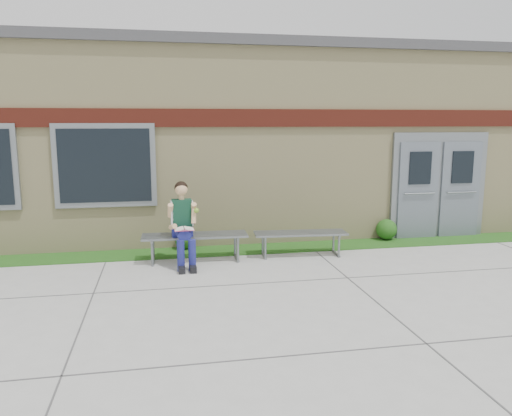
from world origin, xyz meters
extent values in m
plane|color=#9E9E99|center=(0.00, 0.00, 0.00)|extent=(80.00, 80.00, 0.00)
cube|color=#134A14|center=(0.00, 2.60, 0.01)|extent=(16.00, 0.80, 0.02)
cube|color=beige|center=(0.00, 6.00, 2.00)|extent=(16.00, 6.00, 4.00)
cube|color=#3F3F42|center=(0.00, 6.00, 4.10)|extent=(16.20, 6.20, 0.20)
cube|color=maroon|center=(0.00, 2.97, 2.60)|extent=(16.00, 0.06, 0.35)
cube|color=slate|center=(-3.00, 2.96, 1.70)|extent=(1.90, 0.08, 1.60)
cube|color=black|center=(-3.00, 2.92, 1.70)|extent=(1.70, 0.04, 1.40)
cube|color=slate|center=(4.00, 2.96, 1.15)|extent=(2.20, 0.08, 2.30)
cube|color=slate|center=(3.50, 2.91, 1.05)|extent=(0.92, 0.06, 2.10)
cube|color=slate|center=(4.50, 2.91, 1.05)|extent=(0.92, 0.06, 2.10)
cube|color=slate|center=(-1.38, 2.00, 0.48)|extent=(1.92, 0.58, 0.04)
cube|color=slate|center=(-2.15, 2.00, 0.22)|extent=(0.06, 0.53, 0.43)
cube|color=slate|center=(-0.62, 2.00, 0.22)|extent=(0.06, 0.53, 0.43)
cube|color=slate|center=(0.62, 2.00, 0.44)|extent=(1.78, 0.62, 0.03)
cube|color=slate|center=(-0.08, 2.00, 0.20)|extent=(0.08, 0.49, 0.40)
cube|color=slate|center=(1.32, 2.00, 0.20)|extent=(0.08, 0.49, 0.40)
cube|color=navy|center=(-1.61, 1.95, 0.58)|extent=(0.38, 0.27, 0.17)
cube|color=#0D321C|center=(-1.61, 1.93, 0.92)|extent=(0.35, 0.23, 0.50)
sphere|color=#DEAD7A|center=(-1.61, 1.91, 1.35)|extent=(0.23, 0.23, 0.23)
sphere|color=black|center=(-1.61, 1.94, 1.37)|extent=(0.25, 0.25, 0.24)
cylinder|color=navy|center=(-1.70, 1.66, 0.60)|extent=(0.18, 0.46, 0.16)
cylinder|color=navy|center=(-1.50, 1.67, 0.60)|extent=(0.18, 0.46, 0.16)
cylinder|color=navy|center=(-1.67, 1.41, 0.27)|extent=(0.13, 0.13, 0.54)
cylinder|color=navy|center=(-1.47, 1.41, 0.27)|extent=(0.13, 0.13, 0.54)
cube|color=black|center=(-1.66, 1.33, 0.05)|extent=(0.12, 0.28, 0.11)
cube|color=black|center=(-1.47, 1.34, 0.05)|extent=(0.12, 0.28, 0.11)
cylinder|color=#DEAD7A|center=(-1.81, 1.85, 0.98)|extent=(0.11, 0.24, 0.28)
cylinder|color=#DEAD7A|center=(-1.40, 1.87, 0.98)|extent=(0.11, 0.24, 0.28)
cube|color=white|center=(-1.60, 1.54, 0.71)|extent=(0.34, 0.25, 0.02)
cube|color=#DE5384|center=(-1.60, 1.54, 0.70)|extent=(0.34, 0.26, 0.01)
sphere|color=#7CAE2E|center=(-1.37, 1.72, 0.99)|extent=(0.09, 0.09, 0.09)
sphere|color=#134A14|center=(-1.54, 2.85, 0.21)|extent=(0.38, 0.38, 0.38)
sphere|color=#134A14|center=(2.78, 2.85, 0.24)|extent=(0.44, 0.44, 0.44)
camera|label=1|loc=(-1.94, -6.93, 2.53)|focal=35.00mm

